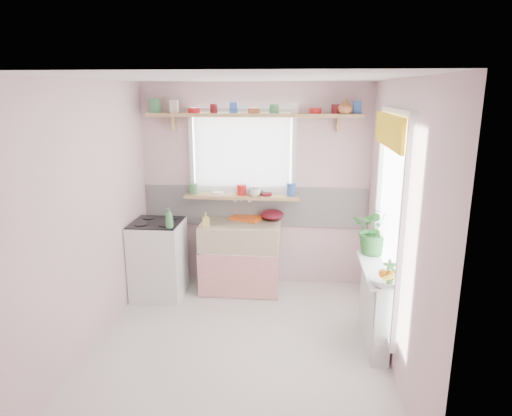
# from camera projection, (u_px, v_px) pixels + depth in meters

# --- Properties ---
(room) EXTENTS (3.20, 3.20, 3.20)m
(room) POSITION_uv_depth(u_px,v_px,m) (310.00, 190.00, 4.84)
(room) COLOR silver
(room) RESTS_ON ground
(sink_unit) EXTENTS (0.95, 0.65, 1.11)m
(sink_unit) POSITION_uv_depth(u_px,v_px,m) (240.00, 256.00, 5.57)
(sink_unit) COLOR white
(sink_unit) RESTS_ON ground
(cooker) EXTENTS (0.58, 0.58, 0.93)m
(cooker) POSITION_uv_depth(u_px,v_px,m) (158.00, 259.00, 5.41)
(cooker) COLOR white
(cooker) RESTS_ON ground
(radiator_ledge) EXTENTS (0.22, 0.95, 0.78)m
(radiator_ledge) POSITION_uv_depth(u_px,v_px,m) (375.00, 305.00, 4.39)
(radiator_ledge) COLOR white
(radiator_ledge) RESTS_ON ground
(windowsill) EXTENTS (1.40, 0.22, 0.04)m
(windowsill) POSITION_uv_depth(u_px,v_px,m) (242.00, 196.00, 5.57)
(windowsill) COLOR tan
(windowsill) RESTS_ON room
(pine_shelf) EXTENTS (2.52, 0.24, 0.04)m
(pine_shelf) POSITION_uv_depth(u_px,v_px,m) (254.00, 115.00, 5.30)
(pine_shelf) COLOR tan
(pine_shelf) RESTS_ON room
(shelf_crockery) EXTENTS (2.47, 0.11, 0.12)m
(shelf_crockery) POSITION_uv_depth(u_px,v_px,m) (254.00, 108.00, 5.28)
(shelf_crockery) COLOR #3F7F4C
(shelf_crockery) RESTS_ON pine_shelf
(sill_crockery) EXTENTS (1.35, 0.11, 0.12)m
(sill_crockery) POSITION_uv_depth(u_px,v_px,m) (242.00, 190.00, 5.55)
(sill_crockery) COLOR #3F7F4C
(sill_crockery) RESTS_ON windowsill
(dish_tray) EXTENTS (0.44, 0.39, 0.04)m
(dish_tray) POSITION_uv_depth(u_px,v_px,m) (248.00, 218.00, 5.65)
(dish_tray) COLOR #ED5515
(dish_tray) RESTS_ON sink_unit
(colander) EXTENTS (0.38, 0.38, 0.13)m
(colander) POSITION_uv_depth(u_px,v_px,m) (272.00, 215.00, 5.61)
(colander) COLOR #5B0F1B
(colander) RESTS_ON sink_unit
(jade_plant) EXTENTS (0.53, 0.49, 0.51)m
(jade_plant) POSITION_uv_depth(u_px,v_px,m) (376.00, 230.00, 4.61)
(jade_plant) COLOR #2D6D2B
(jade_plant) RESTS_ON radiator_ledge
(fruit_bowl) EXTENTS (0.43, 0.43, 0.08)m
(fruit_bowl) POSITION_uv_depth(u_px,v_px,m) (389.00, 281.00, 3.90)
(fruit_bowl) COLOR silver
(fruit_bowl) RESTS_ON radiator_ledge
(herb_pot) EXTENTS (0.13, 0.10, 0.23)m
(herb_pot) POSITION_uv_depth(u_px,v_px,m) (390.00, 273.00, 3.88)
(herb_pot) COLOR #315D25
(herb_pot) RESTS_ON radiator_ledge
(soap_bottle_sink) EXTENTS (0.09, 0.09, 0.17)m
(soap_bottle_sink) POSITION_uv_depth(u_px,v_px,m) (206.00, 220.00, 5.29)
(soap_bottle_sink) COLOR #E1D264
(soap_bottle_sink) RESTS_ON sink_unit
(sill_cup) EXTENTS (0.15, 0.15, 0.10)m
(sill_cup) POSITION_uv_depth(u_px,v_px,m) (255.00, 192.00, 5.48)
(sill_cup) COLOR white
(sill_cup) RESTS_ON windowsill
(sill_bowl) EXTENTS (0.24, 0.24, 0.06)m
(sill_bowl) POSITION_uv_depth(u_px,v_px,m) (256.00, 192.00, 5.60)
(sill_bowl) COLOR #3669B1
(sill_bowl) RESTS_ON windowsill
(shelf_vase) EXTENTS (0.17, 0.17, 0.17)m
(shelf_vase) POSITION_uv_depth(u_px,v_px,m) (345.00, 106.00, 5.12)
(shelf_vase) COLOR #A96634
(shelf_vase) RESTS_ON pine_shelf
(cooker_bottle) EXTENTS (0.12, 0.12, 0.23)m
(cooker_bottle) POSITION_uv_depth(u_px,v_px,m) (169.00, 218.00, 5.04)
(cooker_bottle) COLOR #468C4E
(cooker_bottle) RESTS_ON cooker
(fruit) EXTENTS (0.20, 0.14, 0.10)m
(fruit) POSITION_uv_depth(u_px,v_px,m) (390.00, 274.00, 3.89)
(fruit) COLOR orange
(fruit) RESTS_ON fruit_bowl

